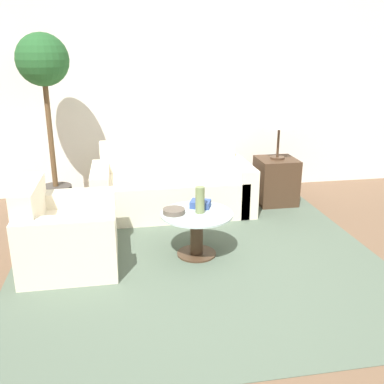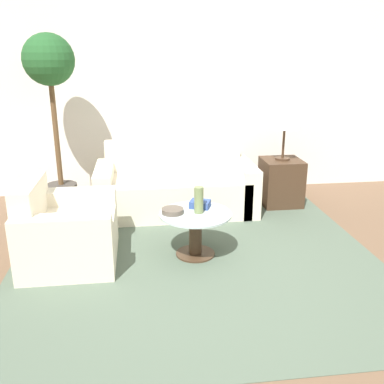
{
  "view_description": "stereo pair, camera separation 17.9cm",
  "coord_description": "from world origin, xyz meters",
  "views": [
    {
      "loc": [
        -0.72,
        -2.82,
        1.85
      ],
      "look_at": [
        -0.04,
        1.06,
        0.55
      ],
      "focal_mm": 40.0,
      "sensor_mm": 36.0,
      "label": 1
    },
    {
      "loc": [
        -0.54,
        -2.85,
        1.85
      ],
      "look_at": [
        -0.04,
        1.06,
        0.55
      ],
      "focal_mm": 40.0,
      "sensor_mm": 36.0,
      "label": 2
    }
  ],
  "objects": [
    {
      "name": "coffee_table",
      "position": [
        -0.04,
        0.81,
        0.28
      ],
      "size": [
        0.68,
        0.68,
        0.43
      ],
      "color": "#422D1E",
      "rests_on": "ground_plane"
    },
    {
      "name": "ground_plane",
      "position": [
        0.0,
        0.0,
        0.0
      ],
      "size": [
        14.0,
        14.0,
        0.0
      ],
      "primitive_type": "plane",
      "color": "brown"
    },
    {
      "name": "book_stack",
      "position": [
        0.03,
        0.95,
        0.46
      ],
      "size": [
        0.23,
        0.21,
        0.07
      ],
      "rotation": [
        0.0,
        0.0,
        -0.38
      ],
      "color": "#334C8C",
      "rests_on": "coffee_table"
    },
    {
      "name": "wall_back",
      "position": [
        0.0,
        2.89,
        1.3
      ],
      "size": [
        10.0,
        0.06,
        2.6
      ],
      "color": "white",
      "rests_on": "ground_plane"
    },
    {
      "name": "potted_plant",
      "position": [
        -1.48,
        2.25,
        1.45
      ],
      "size": [
        0.57,
        0.57,
        2.05
      ],
      "color": "#3D3833",
      "rests_on": "ground_plane"
    },
    {
      "name": "bowl",
      "position": [
        -0.25,
        0.83,
        0.45
      ],
      "size": [
        0.2,
        0.2,
        0.05
      ],
      "color": "brown",
      "rests_on": "coffee_table"
    },
    {
      "name": "table_lamp",
      "position": [
        1.22,
        2.09,
        1.07
      ],
      "size": [
        0.37,
        0.37,
        0.63
      ],
      "color": "#422D1E",
      "rests_on": "side_table"
    },
    {
      "name": "side_table",
      "position": [
        1.22,
        2.09,
        0.29
      ],
      "size": [
        0.47,
        0.47,
        0.58
      ],
      "color": "#422D1E",
      "rests_on": "ground_plane"
    },
    {
      "name": "vase",
      "position": [
        -0.01,
        0.81,
        0.55
      ],
      "size": [
        0.09,
        0.09,
        0.25
      ],
      "color": "#6B7A4C",
      "rests_on": "coffee_table"
    },
    {
      "name": "rug",
      "position": [
        -0.04,
        0.81,
        0.0
      ],
      "size": [
        3.38,
        3.39,
        0.01
      ],
      "color": "#4C5B4C",
      "rests_on": "ground_plane"
    },
    {
      "name": "armchair",
      "position": [
        -1.24,
        0.84,
        0.27
      ],
      "size": [
        0.82,
        0.92,
        0.78
      ],
      "rotation": [
        0.0,
        0.0,
        1.57
      ],
      "color": "beige",
      "rests_on": "ground_plane"
    },
    {
      "name": "sofa_main",
      "position": [
        -0.11,
        2.08,
        0.27
      ],
      "size": [
        1.87,
        0.88,
        0.81
      ],
      "color": "beige",
      "rests_on": "ground_plane"
    }
  ]
}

